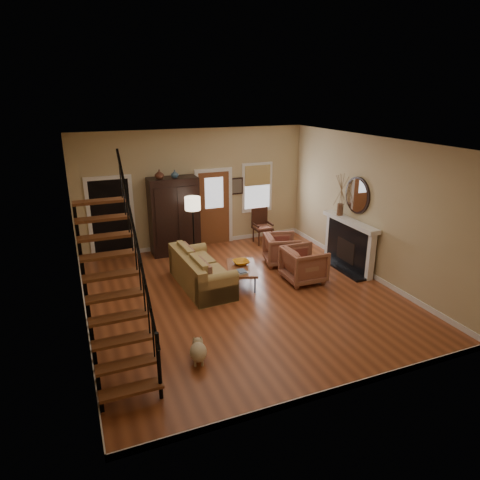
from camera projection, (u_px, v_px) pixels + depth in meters
name	position (u px, v px, depth m)	size (l,w,h in m)	color
room	(199.00, 211.00, 10.27)	(7.00, 7.33, 3.30)	brown
staircase	(112.00, 269.00, 6.72)	(0.94, 2.80, 3.20)	brown
fireplace	(350.00, 239.00, 10.69)	(0.33, 1.95, 2.30)	black
armoire	(174.00, 216.00, 11.53)	(1.30, 0.60, 2.10)	black
vase_a	(159.00, 174.00, 10.93)	(0.24, 0.24, 0.25)	#4C2619
vase_b	(175.00, 174.00, 11.08)	(0.20, 0.20, 0.21)	#334C60
sofa	(202.00, 270.00, 9.71)	(0.90, 2.09, 0.78)	#A3864A
coffee_table	(242.00, 275.00, 9.87)	(0.65, 1.12, 0.43)	brown
bowl	(241.00, 262.00, 9.94)	(0.38, 0.38, 0.09)	orange
books	(242.00, 271.00, 9.49)	(0.20, 0.28, 0.05)	beige
armchair_left	(304.00, 265.00, 9.97)	(0.88, 0.91, 0.83)	brown
armchair_right	(282.00, 250.00, 10.98)	(0.83, 0.85, 0.78)	brown
floor_lamp	(194.00, 230.00, 10.97)	(0.40, 0.40, 1.73)	black
side_chair	(262.00, 226.00, 12.45)	(0.54, 0.54, 1.02)	#3B1D12
dog	(198.00, 353.00, 7.02)	(0.28, 0.48, 0.35)	beige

